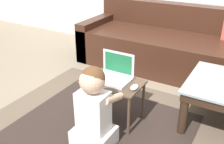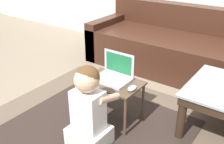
{
  "view_description": "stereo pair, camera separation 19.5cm",
  "coord_description": "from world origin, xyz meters",
  "views": [
    {
      "loc": [
        1.08,
        -1.78,
        1.45
      ],
      "look_at": [
        0.04,
        0.0,
        0.44
      ],
      "focal_mm": 42.0,
      "sensor_mm": 36.0,
      "label": 1
    },
    {
      "loc": [
        1.24,
        -1.67,
        1.45
      ],
      "look_at": [
        0.04,
        0.0,
        0.44
      ],
      "focal_mm": 42.0,
      "sensor_mm": 36.0,
      "label": 2
    }
  ],
  "objects": [
    {
      "name": "ground_plane",
      "position": [
        0.0,
        0.0,
        0.0
      ],
      "size": [
        16.0,
        16.0,
        0.0
      ],
      "primitive_type": "plane",
      "color": "#7F705B"
    },
    {
      "name": "couch",
      "position": [
        0.13,
        1.33,
        0.28
      ],
      "size": [
        2.26,
        0.92,
        0.8
      ],
      "color": "#381E14",
      "rests_on": "ground_plane"
    },
    {
      "name": "laptop",
      "position": [
        0.06,
        -0.01,
        0.42
      ],
      "size": [
        0.31,
        0.22,
        0.23
      ],
      "color": "#B7BCC6",
      "rests_on": "laptop_desk"
    },
    {
      "name": "area_rug",
      "position": [
        0.07,
        -0.24,
        0.0
      ],
      "size": [
        2.03,
        1.77,
        0.01
      ],
      "color": "brown",
      "rests_on": "ground_plane"
    },
    {
      "name": "laptop_desk",
      "position": [
        0.07,
        -0.05,
        0.33
      ],
      "size": [
        0.52,
        0.34,
        0.38
      ],
      "color": "#4C3828",
      "rests_on": "ground_plane"
    },
    {
      "name": "computer_mouse",
      "position": [
        0.29,
        -0.08,
        0.4
      ],
      "size": [
        0.06,
        0.1,
        0.03
      ],
      "color": "silver",
      "rests_on": "laptop_desk"
    },
    {
      "name": "person_seated",
      "position": [
        0.13,
        -0.43,
        0.33
      ],
      "size": [
        0.3,
        0.38,
        0.69
      ],
      "color": "silver",
      "rests_on": "ground_plane"
    }
  ]
}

